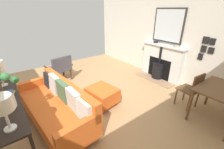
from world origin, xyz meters
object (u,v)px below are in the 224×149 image
object	(u,v)px
fireplace	(160,64)
ottoman	(102,95)
console_table	(8,106)
table_lamp_far_end	(2,105)
book_stack	(5,95)
dining_table	(222,94)
potted_plant	(0,91)
armchair_accent	(60,67)
dining_chair_near_fireplace	(193,88)
sofa	(57,105)
mantel_bowl_far	(176,46)
mantel_bowl_near	(156,42)

from	to	relation	value
fireplace	ottoman	distance (m)	2.29
console_table	table_lamp_far_end	xyz separation A→B (m)	(0.00, 0.69, 0.43)
ottoman	book_stack	bearing A→B (deg)	-9.72
book_stack	dining_table	size ratio (longest dim) A/B	0.29
potted_plant	armchair_accent	bearing A→B (deg)	-126.79
dining_chair_near_fireplace	dining_table	bearing A→B (deg)	90.95
fireplace	potted_plant	bearing A→B (deg)	2.61
potted_plant	fireplace	bearing A→B (deg)	-177.39
dining_chair_near_fireplace	potted_plant	bearing A→B (deg)	-20.45
table_lamp_far_end	book_stack	xyz separation A→B (m)	(-0.00, -0.91, -0.32)
ottoman	dining_table	bearing A→B (deg)	129.24
console_table	ottoman	bearing A→B (deg)	177.30
sofa	dining_table	world-z (taller)	sofa
mantel_bowl_far	book_stack	xyz separation A→B (m)	(4.03, -0.62, -0.36)
mantel_bowl_far	sofa	distance (m)	3.40
ottoman	book_stack	xyz separation A→B (m)	(1.74, -0.30, 0.51)
fireplace	armchair_accent	size ratio (longest dim) A/B	1.75
mantel_bowl_far	book_stack	world-z (taller)	mantel_bowl_far
mantel_bowl_near	mantel_bowl_far	xyz separation A→B (m)	(-0.00, 0.70, -0.00)
armchair_accent	dining_chair_near_fireplace	xyz separation A→B (m)	(-1.84, 3.09, 0.03)
fireplace	dining_chair_near_fireplace	xyz separation A→B (m)	(0.79, 1.39, 0.03)
fireplace	book_stack	world-z (taller)	fireplace
mantel_bowl_near	ottoman	bearing A→B (deg)	9.29
mantel_bowl_near	potted_plant	size ratio (longest dim) A/B	0.21
table_lamp_far_end	mantel_bowl_far	bearing A→B (deg)	-175.91
mantel_bowl_near	table_lamp_far_end	xyz separation A→B (m)	(4.03, 0.99, -0.04)
mantel_bowl_far	ottoman	bearing A→B (deg)	-8.01
fireplace	sofa	world-z (taller)	fireplace
console_table	mantel_bowl_far	bearing A→B (deg)	174.27
sofa	book_stack	bearing A→B (deg)	-15.89
potted_plant	book_stack	distance (m)	0.48
fireplace	mantel_bowl_near	distance (m)	0.71
mantel_bowl_near	armchair_accent	world-z (taller)	mantel_bowl_near
mantel_bowl_near	dining_chair_near_fireplace	xyz separation A→B (m)	(0.80, 1.68, -0.62)
armchair_accent	dining_table	xyz separation A→B (m)	(-1.84, 3.62, 0.15)
table_lamp_far_end	dining_table	bearing A→B (deg)	159.31
armchair_accent	book_stack	world-z (taller)	armchair_accent
armchair_accent	book_stack	xyz separation A→B (m)	(1.39, 1.49, 0.29)
fireplace	book_stack	size ratio (longest dim) A/B	5.00
mantel_bowl_near	dining_table	xyz separation A→B (m)	(0.79, 2.21, -0.50)
potted_plant	book_stack	world-z (taller)	potted_plant
armchair_accent	mantel_bowl_far	bearing A→B (deg)	141.38
mantel_bowl_far	sofa	bearing A→B (deg)	-7.10
fireplace	console_table	bearing A→B (deg)	0.02
mantel_bowl_near	sofa	distance (m)	3.39
fireplace	dining_table	distance (m)	2.08
fireplace	potted_plant	world-z (taller)	potted_plant
potted_plant	mantel_bowl_near	bearing A→B (deg)	-173.30
mantel_bowl_near	book_stack	bearing A→B (deg)	1.10
dining_chair_near_fireplace	sofa	bearing A→B (deg)	-29.32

